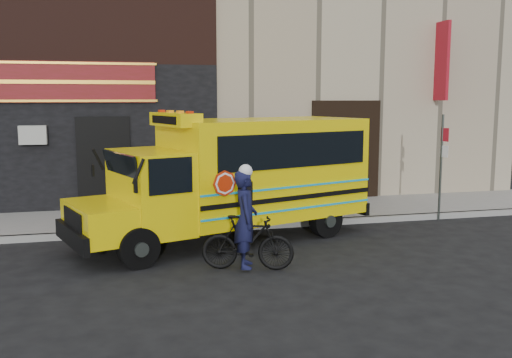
{
  "coord_description": "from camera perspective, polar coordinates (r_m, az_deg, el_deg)",
  "views": [
    {
      "loc": [
        -2.84,
        -10.87,
        3.24
      ],
      "look_at": [
        0.28,
        1.85,
        1.36
      ],
      "focal_mm": 40.0,
      "sensor_mm": 36.0,
      "label": 1
    }
  ],
  "objects": [
    {
      "name": "bicycle",
      "position": [
        10.81,
        -0.84,
        -6.38
      ],
      "size": [
        1.82,
        1.01,
        1.05
      ],
      "primitive_type": "imported",
      "rotation": [
        0.0,
        0.0,
        1.26
      ],
      "color": "black",
      "rests_on": "ground"
    },
    {
      "name": "building",
      "position": [
        21.7,
        -6.49,
        15.75
      ],
      "size": [
        20.0,
        10.7,
        12.0
      ],
      "color": "tan",
      "rests_on": "sidewalk"
    },
    {
      "name": "ground",
      "position": [
        11.69,
        0.84,
        -7.93
      ],
      "size": [
        120.0,
        120.0,
        0.0
      ],
      "primitive_type": "plane",
      "color": "black",
      "rests_on": "ground"
    },
    {
      "name": "sign_pole",
      "position": [
        15.79,
        18.07,
        1.64
      ],
      "size": [
        0.1,
        0.24,
        2.8
      ],
      "color": "#373E39",
      "rests_on": "ground"
    },
    {
      "name": "school_bus",
      "position": [
        13.0,
        -1.62,
        0.5
      ],
      "size": [
        7.22,
        4.23,
        2.92
      ],
      "color": "black",
      "rests_on": "ground"
    },
    {
      "name": "cyclist",
      "position": [
        10.75,
        -1.04,
        -4.28
      ],
      "size": [
        0.56,
        0.75,
        1.85
      ],
      "primitive_type": "imported",
      "rotation": [
        0.0,
        0.0,
        1.38
      ],
      "color": "black",
      "rests_on": "ground"
    },
    {
      "name": "sidewalk",
      "position": [
        15.56,
        -2.97,
        -3.59
      ],
      "size": [
        40.0,
        3.0,
        0.15
      ],
      "primitive_type": "cube",
      "color": "slate",
      "rests_on": "ground"
    },
    {
      "name": "curb",
      "position": [
        14.13,
        -1.83,
        -4.79
      ],
      "size": [
        40.0,
        0.2,
        0.15
      ],
      "primitive_type": "cube",
      "color": "gray",
      "rests_on": "ground"
    }
  ]
}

